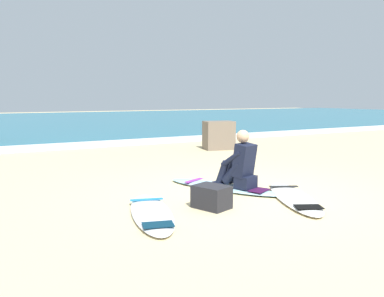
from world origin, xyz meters
name	(u,v)px	position (x,y,z in m)	size (l,w,h in m)	color
ground_plane	(247,193)	(0.00, 0.00, 0.00)	(80.00, 80.00, 0.00)	beige
sea	(39,122)	(0.00, 21.12, 0.05)	(80.00, 28.00, 0.10)	teal
breaking_foam	(107,144)	(0.00, 7.42, 0.06)	(80.00, 0.90, 0.11)	white
surfboard_main	(223,187)	(-0.17, 0.45, 0.04)	(1.35, 2.16, 0.08)	#9ED1E5
surfer_seated	(240,165)	(-0.03, 0.16, 0.44)	(0.54, 0.77, 0.95)	black
surfboard_spare_near	(151,213)	(-1.84, -0.35, 0.04)	(1.05, 2.01, 0.08)	silver
surfboard_spare_far	(294,197)	(0.37, -0.69, 0.04)	(1.39, 2.06, 0.08)	white
shoreline_rock	(219,135)	(2.62, 4.78, 0.42)	(0.60, 0.86, 0.84)	#756656
beach_bag	(212,197)	(-0.97, -0.45, 0.16)	(0.36, 0.48, 0.32)	#232328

